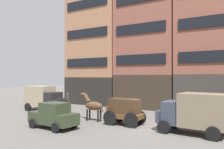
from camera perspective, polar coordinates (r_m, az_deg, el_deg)
ground_plane at (r=17.58m, az=9.05°, el=-12.53°), size 120.00×120.00×0.00m
building_far_left at (r=32.15m, az=-3.34°, el=6.68°), size 8.03×5.67×15.18m
building_center_left at (r=28.47m, az=9.01°, el=6.90°), size 7.53×5.67×14.49m
building_center_right at (r=26.73m, az=23.80°, el=10.67°), size 7.77×5.67×17.50m
cargo_wagon at (r=18.05m, az=2.92°, el=-8.51°), size 2.92×1.53×1.98m
draft_horse at (r=19.64m, az=-4.67°, el=-7.48°), size 2.34×0.62×2.30m
delivery_truck_near at (r=16.02m, az=19.28°, el=-8.55°), size 4.44×2.35×2.62m
delivery_truck_far at (r=26.16m, az=-16.18°, el=-5.34°), size 4.41×2.27×2.62m
sedan_light at (r=17.42m, az=-13.96°, el=-9.58°), size 3.79×2.03×1.83m
pedestrian_officer at (r=28.64m, az=-10.70°, el=-5.80°), size 0.38×0.38×1.79m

